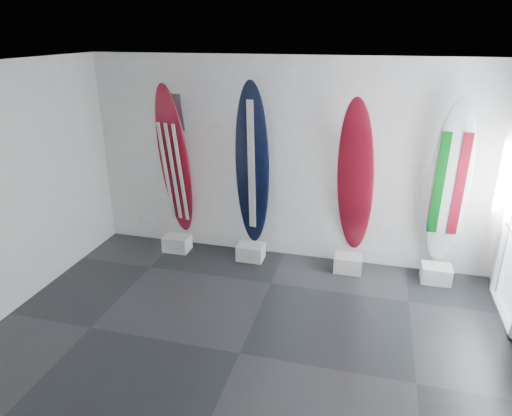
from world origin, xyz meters
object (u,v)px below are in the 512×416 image
(surfboard_italy, at_px, (449,184))
(surfboard_navy, at_px, (252,166))
(surfboard_usa, at_px, (174,162))
(surfboard_swiss, at_px, (355,179))

(surfboard_italy, bearing_deg, surfboard_navy, -179.62)
(surfboard_usa, height_order, surfboard_swiss, surfboard_usa)
(surfboard_swiss, relative_size, surfboard_italy, 0.99)
(surfboard_navy, relative_size, surfboard_italy, 1.04)
(surfboard_swiss, bearing_deg, surfboard_usa, -166.19)
(surfboard_swiss, bearing_deg, surfboard_italy, 13.81)
(surfboard_navy, relative_size, surfboard_swiss, 1.05)
(surfboard_navy, xyz_separation_m, surfboard_italy, (2.69, 0.00, -0.06))
(surfboard_navy, height_order, surfboard_italy, surfboard_navy)
(surfboard_navy, distance_m, surfboard_italy, 2.69)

